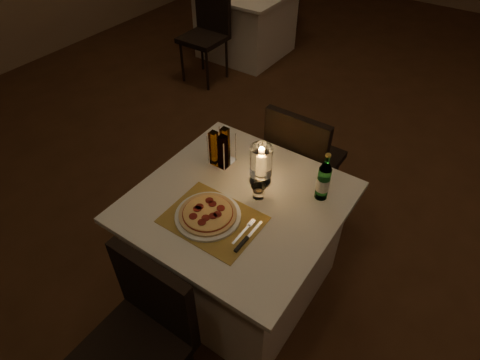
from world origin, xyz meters
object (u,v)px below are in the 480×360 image
Objects in this scene: chair_near at (143,328)px; tumbler at (258,192)px; chair_far at (301,156)px; pizza at (208,213)px; water_bottle at (324,181)px; neighbor_table_left at (246,22)px; hurricane_candle at (261,162)px; plate at (208,216)px; main_table at (238,245)px.

chair_near is 0.83m from tumbler.
pizza is (-0.05, -0.89, 0.22)m from chair_far.
neighbor_table_left is (-2.13, 2.49, -0.48)m from water_bottle.
water_bottle is 0.28× the size of neighbor_table_left.
water_bottle is 1.22× the size of hurricane_candle.
chair_far is at bearing 86.79° from pizza.
chair_far reaches higher than tumbler.
chair_near is 2.81× the size of plate.
hurricane_candle is at bearing 117.64° from tumbler.
main_table is at bearing -134.66° from tumbler.
tumbler is (0.12, 0.26, 0.03)m from plate.
neighbor_table_left is at bearing 125.20° from hurricane_candle.
chair_far is at bearing 92.14° from hurricane_candle.
hurricane_candle reaches higher than pizza.
hurricane_candle is at bearing -166.18° from water_bottle.
pizza is at bearing -131.34° from water_bottle.
hurricane_candle reaches higher than plate.
pizza is at bearing -116.05° from tumbler.
hurricane_candle is 3.19m from neighbor_table_left.
main_table is 0.74m from chair_far.
main_table is at bearing -142.41° from water_bottle.
plate is 1.16× the size of water_bottle.
chair_far reaches higher than pizza.
tumbler is at bearing -62.36° from hurricane_candle.
plate is at bearing -131.32° from water_bottle.
chair_far is (0.00, 1.43, 0.00)m from chair_near.
tumbler is 0.07× the size of neighbor_table_left.
chair_near is 0.58m from pizza.
tumbler is 0.33m from water_bottle.
chair_far is 0.92m from plate.
neighbor_table_left is (-1.74, 2.93, -0.38)m from plate.
tumbler is at bearing 63.99° from plate.
water_bottle reaches higher than main_table.
chair_near is at bearing -95.41° from tumbler.
neighbor_table_left is at bearing 123.10° from main_table.
main_table is 0.42m from tumbler.
main_table is 4.44× the size of hurricane_candle.
pizza is at bearing 165.47° from plate.
chair_far is 0.62m from hurricane_candle.
main_table is at bearing 74.48° from plate.
chair_near reaches higher than tumbler.
plate reaches higher than main_table.
water_bottle is at bearing 48.66° from pizza.
water_bottle reaches higher than chair_far.
water_bottle is (0.33, 0.26, 0.48)m from main_table.
neighbor_table_left is (-1.79, 3.47, -0.18)m from chair_near.
hurricane_candle is at bearing 79.01° from plate.
main_table is 3.12× the size of plate.
plate is 0.39m from hurricane_candle.
chair_far is 12.04× the size of tumbler.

